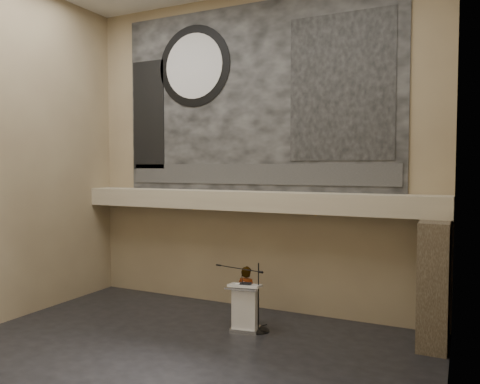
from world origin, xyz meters
The scene contains 18 objects.
floor centered at (0.00, 0.00, 0.00)m, with size 10.00×10.00×0.00m, color black.
wall_back centered at (0.00, 4.00, 4.25)m, with size 10.00×0.02×8.50m, color #806D51.
wall_right centered at (5.00, 0.00, 4.25)m, with size 0.02×8.00×8.50m, color #806D51.
soffit centered at (0.00, 3.60, 2.95)m, with size 10.00×0.80×0.50m, color tan.
sprinkler_left centered at (-1.60, 3.55, 2.67)m, with size 0.04×0.04×0.06m, color #B2893D.
sprinkler_right centered at (1.90, 3.55, 2.67)m, with size 0.04×0.04×0.06m, color #B2893D.
banner centered at (0.00, 3.97, 5.70)m, with size 8.00×0.05×5.00m, color black.
banner_text_strip centered at (0.00, 3.93, 3.65)m, with size 7.76×0.02×0.55m, color #2F2F2F.
banner_clock_rim centered at (-1.80, 3.93, 6.70)m, with size 2.30×2.30×0.02m, color black.
banner_clock_face centered at (-1.80, 3.91, 6.70)m, with size 1.84×1.84×0.02m, color silver.
banner_building_print centered at (2.40, 3.93, 5.80)m, with size 2.60×0.02×3.60m, color black.
banner_brick_print centered at (-3.40, 3.93, 5.40)m, with size 1.10×0.02×3.20m, color black.
stone_pier centered at (4.65, 3.15, 1.35)m, with size 0.60×1.40×2.70m, color #3D3225.
lectern centered at (0.62, 2.20, 0.55)m, with size 0.80×0.63×1.14m.
binder centered at (0.64, 2.17, 1.12)m, with size 0.27×0.21×0.04m, color black.
papers centered at (0.54, 2.19, 1.10)m, with size 0.23×0.32×0.01m, color white.
speaker_person centered at (0.49, 2.55, 0.72)m, with size 0.53×0.35×1.45m, color silver.
mic_stand centered at (0.87, 2.30, 0.24)m, with size 1.51×0.52×1.61m.
Camera 1 is at (5.20, -7.58, 3.83)m, focal length 35.00 mm.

